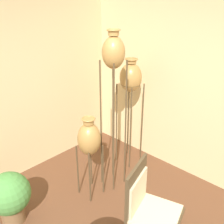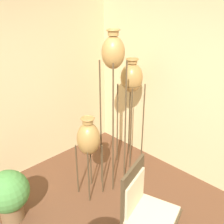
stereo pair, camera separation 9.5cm
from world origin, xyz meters
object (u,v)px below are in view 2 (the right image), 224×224
object	(u,v)px
vase_stand_medium	(132,79)
chair	(144,207)
vase_stand_short	(88,139)
vase_stand_tall	(113,59)
potted_plant	(8,194)

from	to	relation	value
vase_stand_medium	chair	distance (m)	1.86
vase_stand_medium	vase_stand_short	xyz separation A→B (m)	(-0.96, -0.14, -0.55)
vase_stand_tall	chair	world-z (taller)	vase_stand_tall
vase_stand_short	chair	xyz separation A→B (m)	(-0.19, -1.08, -0.26)
vase_stand_tall	chair	xyz separation A→B (m)	(-0.56, -1.01, -1.24)
vase_stand_short	vase_stand_tall	bearing A→B (deg)	-10.77
vase_stand_medium	vase_stand_tall	bearing A→B (deg)	-160.68
potted_plant	chair	bearing A→B (deg)	-60.10
vase_stand_tall	potted_plant	distance (m)	2.02
vase_stand_medium	vase_stand_short	size ratio (longest dim) A/B	1.48
chair	vase_stand_tall	bearing A→B (deg)	44.36
potted_plant	vase_stand_medium	bearing A→B (deg)	-5.24
vase_stand_medium	chair	world-z (taller)	vase_stand_medium
vase_stand_medium	chair	size ratio (longest dim) A/B	1.65
vase_stand_short	potted_plant	size ratio (longest dim) A/B	1.71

